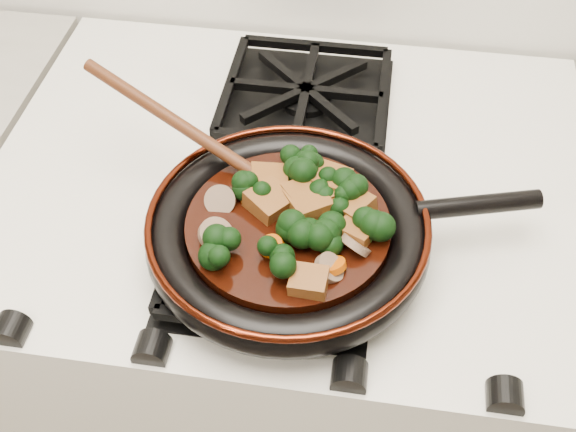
# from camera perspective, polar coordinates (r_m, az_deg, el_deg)

# --- Properties ---
(stove) EXTENTS (0.76, 0.60, 0.90)m
(stove) POSITION_cam_1_polar(r_m,az_deg,el_deg) (1.27, 0.16, -11.33)
(stove) COLOR white
(stove) RESTS_ON ground
(burner_grate_front) EXTENTS (0.23, 0.23, 0.03)m
(burner_grate_front) POSITION_cam_1_polar(r_m,az_deg,el_deg) (0.81, -1.26, -2.73)
(burner_grate_front) COLOR black
(burner_grate_front) RESTS_ON stove
(burner_grate_back) EXTENTS (0.23, 0.23, 0.03)m
(burner_grate_back) POSITION_cam_1_polar(r_m,az_deg,el_deg) (1.00, 1.42, 9.53)
(burner_grate_back) COLOR black
(burner_grate_back) RESTS_ON stove
(skillet) EXTENTS (0.43, 0.31, 0.05)m
(skillet) POSITION_cam_1_polar(r_m,az_deg,el_deg) (0.78, 0.18, -1.27)
(skillet) COLOR black
(skillet) RESTS_ON burner_grate_front
(braising_sauce) EXTENTS (0.22, 0.22, 0.02)m
(braising_sauce) POSITION_cam_1_polar(r_m,az_deg,el_deg) (0.78, 0.00, -1.04)
(braising_sauce) COLOR black
(braising_sauce) RESTS_ON skillet
(tofu_cube_0) EXTENTS (0.06, 0.06, 0.03)m
(tofu_cube_0) POSITION_cam_1_polar(r_m,az_deg,el_deg) (0.78, 1.59, 0.92)
(tofu_cube_0) COLOR brown
(tofu_cube_0) RESTS_ON braising_sauce
(tofu_cube_1) EXTENTS (0.06, 0.05, 0.03)m
(tofu_cube_1) POSITION_cam_1_polar(r_m,az_deg,el_deg) (0.78, 5.04, 0.82)
(tofu_cube_1) COLOR brown
(tofu_cube_1) RESTS_ON braising_sauce
(tofu_cube_2) EXTENTS (0.05, 0.04, 0.03)m
(tofu_cube_2) POSITION_cam_1_polar(r_m,az_deg,el_deg) (0.80, -1.53, 2.82)
(tofu_cube_2) COLOR brown
(tofu_cube_2) RESTS_ON braising_sauce
(tofu_cube_3) EXTENTS (0.04, 0.04, 0.02)m
(tofu_cube_3) POSITION_cam_1_polar(r_m,az_deg,el_deg) (0.71, 1.65, -5.24)
(tofu_cube_3) COLOR brown
(tofu_cube_3) RESTS_ON braising_sauce
(tofu_cube_4) EXTENTS (0.06, 0.06, 0.03)m
(tofu_cube_4) POSITION_cam_1_polar(r_m,az_deg,el_deg) (0.79, 1.61, 1.50)
(tofu_cube_4) COLOR brown
(tofu_cube_4) RESTS_ON braising_sauce
(tofu_cube_5) EXTENTS (0.05, 0.05, 0.02)m
(tofu_cube_5) POSITION_cam_1_polar(r_m,az_deg,el_deg) (0.76, 5.49, -1.15)
(tofu_cube_5) COLOR brown
(tofu_cube_5) RESTS_ON braising_sauce
(tofu_cube_6) EXTENTS (0.06, 0.06, 0.03)m
(tofu_cube_6) POSITION_cam_1_polar(r_m,az_deg,el_deg) (0.78, -1.47, 1.13)
(tofu_cube_6) COLOR brown
(tofu_cube_6) RESTS_ON braising_sauce
(tofu_cube_7) EXTENTS (0.05, 0.05, 0.03)m
(tofu_cube_7) POSITION_cam_1_polar(r_m,az_deg,el_deg) (0.80, 3.25, 2.73)
(tofu_cube_7) COLOR brown
(tofu_cube_7) RESTS_ON braising_sauce
(broccoli_floret_0) EXTENTS (0.09, 0.09, 0.06)m
(broccoli_floret_0) POSITION_cam_1_polar(r_m,az_deg,el_deg) (0.75, 0.93, -1.05)
(broccoli_floret_0) COLOR black
(broccoli_floret_0) RESTS_ON braising_sauce
(broccoli_floret_1) EXTENTS (0.08, 0.07, 0.06)m
(broccoli_floret_1) POSITION_cam_1_polar(r_m,az_deg,el_deg) (0.75, 6.28, -1.49)
(broccoli_floret_1) COLOR black
(broccoli_floret_1) RESTS_ON braising_sauce
(broccoli_floret_2) EXTENTS (0.07, 0.08, 0.06)m
(broccoli_floret_2) POSITION_cam_1_polar(r_m,az_deg,el_deg) (0.81, 1.45, 3.69)
(broccoli_floret_2) COLOR black
(broccoli_floret_2) RESTS_ON braising_sauce
(broccoli_floret_3) EXTENTS (0.08, 0.08, 0.07)m
(broccoli_floret_3) POSITION_cam_1_polar(r_m,az_deg,el_deg) (0.79, -2.64, 2.15)
(broccoli_floret_3) COLOR black
(broccoli_floret_3) RESTS_ON braising_sauce
(broccoli_floret_4) EXTENTS (0.08, 0.08, 0.06)m
(broccoli_floret_4) POSITION_cam_1_polar(r_m,az_deg,el_deg) (0.79, 3.42, 2.05)
(broccoli_floret_4) COLOR black
(broccoli_floret_4) RESTS_ON braising_sauce
(broccoli_floret_5) EXTENTS (0.07, 0.07, 0.06)m
(broccoli_floret_5) POSITION_cam_1_polar(r_m,az_deg,el_deg) (0.75, 3.13, -1.68)
(broccoli_floret_5) COLOR black
(broccoli_floret_5) RESTS_ON braising_sauce
(broccoli_floret_6) EXTENTS (0.08, 0.09, 0.07)m
(broccoli_floret_6) POSITION_cam_1_polar(r_m,az_deg,el_deg) (0.72, -0.90, -3.60)
(broccoli_floret_6) COLOR black
(broccoli_floret_6) RESTS_ON braising_sauce
(broccoli_floret_7) EXTENTS (0.09, 0.09, 0.07)m
(broccoli_floret_7) POSITION_cam_1_polar(r_m,az_deg,el_deg) (0.73, -5.30, -2.94)
(broccoli_floret_7) COLOR black
(broccoli_floret_7) RESTS_ON braising_sauce
(broccoli_floret_8) EXTENTS (0.08, 0.08, 0.06)m
(broccoli_floret_8) POSITION_cam_1_polar(r_m,az_deg,el_deg) (0.78, 4.33, 1.22)
(broccoli_floret_8) COLOR black
(broccoli_floret_8) RESTS_ON braising_sauce
(broccoli_floret_9) EXTENTS (0.07, 0.07, 0.06)m
(broccoli_floret_9) POSITION_cam_1_polar(r_m,az_deg,el_deg) (0.82, 0.98, 4.20)
(broccoli_floret_9) COLOR black
(broccoli_floret_9) RESTS_ON braising_sauce
(carrot_coin_0) EXTENTS (0.03, 0.03, 0.01)m
(carrot_coin_0) POSITION_cam_1_polar(r_m,az_deg,el_deg) (0.78, 3.63, 0.23)
(carrot_coin_0) COLOR #C34E05
(carrot_coin_0) RESTS_ON braising_sauce
(carrot_coin_1) EXTENTS (0.03, 0.03, 0.02)m
(carrot_coin_1) POSITION_cam_1_polar(r_m,az_deg,el_deg) (0.73, 3.50, -3.96)
(carrot_coin_1) COLOR #C34E05
(carrot_coin_1) RESTS_ON braising_sauce
(carrot_coin_2) EXTENTS (0.03, 0.03, 0.02)m
(carrot_coin_2) POSITION_cam_1_polar(r_m,az_deg,el_deg) (0.74, -1.32, -2.43)
(carrot_coin_2) COLOR #C34E05
(carrot_coin_2) RESTS_ON braising_sauce
(carrot_coin_3) EXTENTS (0.03, 0.03, 0.02)m
(carrot_coin_3) POSITION_cam_1_polar(r_m,az_deg,el_deg) (0.80, 2.34, 2.08)
(carrot_coin_3) COLOR #C34E05
(carrot_coin_3) RESTS_ON braising_sauce
(carrot_coin_4) EXTENTS (0.03, 0.03, 0.01)m
(carrot_coin_4) POSITION_cam_1_polar(r_m,az_deg,el_deg) (0.79, -2.77, 1.57)
(carrot_coin_4) COLOR #C34E05
(carrot_coin_4) RESTS_ON braising_sauce
(mushroom_slice_0) EXTENTS (0.05, 0.05, 0.03)m
(mushroom_slice_0) POSITION_cam_1_polar(r_m,az_deg,el_deg) (0.76, -5.73, -1.46)
(mushroom_slice_0) COLOR #7F6249
(mushroom_slice_0) RESTS_ON braising_sauce
(mushroom_slice_1) EXTENTS (0.03, 0.03, 0.03)m
(mushroom_slice_1) POSITION_cam_1_polar(r_m,az_deg,el_deg) (0.72, 3.31, -4.11)
(mushroom_slice_1) COLOR #7F6249
(mushroom_slice_1) RESTS_ON braising_sauce
(mushroom_slice_2) EXTENTS (0.04, 0.04, 0.03)m
(mushroom_slice_2) POSITION_cam_1_polar(r_m,az_deg,el_deg) (0.75, 5.36, -2.29)
(mushroom_slice_2) COLOR #7F6249
(mushroom_slice_2) RESTS_ON braising_sauce
(mushroom_slice_3) EXTENTS (0.04, 0.03, 0.03)m
(mushroom_slice_3) POSITION_cam_1_polar(r_m,az_deg,el_deg) (0.79, -5.38, 1.25)
(mushroom_slice_3) COLOR #7F6249
(mushroom_slice_3) RESTS_ON braising_sauce
(wooden_spoon) EXTENTS (0.16, 0.08, 0.25)m
(wooden_spoon) POSITION_cam_1_polar(r_m,az_deg,el_deg) (0.82, -5.93, 5.50)
(wooden_spoon) COLOR #4E2510
(wooden_spoon) RESTS_ON braising_sauce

